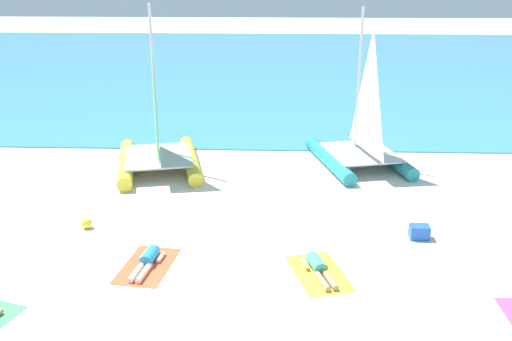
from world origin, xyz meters
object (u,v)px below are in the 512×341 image
Objects in this scene: towel_center_left at (147,266)px; cooler_box at (419,232)px; sailboat_yellow at (158,147)px; towel_center_right at (319,273)px; sunbather_center_left at (148,260)px; sailboat_teal at (361,144)px; beach_ball at (87,223)px; sunbather_center_right at (318,267)px.

cooler_box is at bearing 14.57° from towel_center_left.
sailboat_yellow reaches higher than towel_center_right.
sunbather_center_left is 0.82× the size of towel_center_right.
sailboat_teal is 18.35× the size of beach_ball.
sunbather_center_right is (5.12, -6.91, -0.70)m from sailboat_yellow.
towel_center_right is (-1.92, -7.71, -0.81)m from sailboat_teal.
cooler_box is (2.75, 1.88, 0.05)m from sunbather_center_right.
sailboat_yellow is 11.15× the size of cooler_box.
cooler_box is at bearing -1.54° from beach_ball.
sunbather_center_right is (-1.94, -7.64, -0.68)m from sailboat_teal.
sailboat_teal is 2.87× the size of towel_center_left.
sailboat_yellow is 9.37m from cooler_box.
sailboat_yellow is 2.93× the size of towel_center_left.
towel_center_left is 4.06m from towel_center_right.
towel_center_left is at bearing -90.00° from sunbather_center_left.
sunbather_center_left is at bearing -143.05° from sailboat_teal.
beach_ball is 8.87m from cooler_box.
towel_center_left is at bearing -43.70° from beach_ball.
towel_center_right is (4.05, -0.18, 0.00)m from towel_center_left.
sunbather_center_right is (4.03, -0.12, 0.13)m from towel_center_left.
cooler_box is (7.87, -5.03, -0.65)m from sailboat_yellow.
sailboat_yellow is 6.86m from sunbather_center_left.
towel_center_right is at bearing -2.54° from towel_center_left.
sailboat_teal is 9.57m from sunbather_center_left.
sailboat_yellow is 8.71m from towel_center_right.
sailboat_teal is 3.48× the size of sunbather_center_left.
cooler_box is at bearing -96.42° from sailboat_teal.
sunbather_center_left is 4.03m from sunbather_center_right.
towel_center_right is (4.04, -0.25, -0.13)m from sunbather_center_left.
sailboat_yellow is 18.77× the size of beach_ball.
towel_center_left is at bearing -93.88° from sailboat_yellow.
towel_center_left and towel_center_right have the same top height.
sailboat_teal is 2.87× the size of towel_center_right.
beach_ball is (-8.06, -5.53, -0.66)m from sailboat_teal.
cooler_box is (8.87, -0.24, 0.03)m from beach_ball.
towel_center_right is (5.14, -6.98, -0.82)m from sailboat_yellow.
sailboat_teal reaches higher than sunbather_center_left.
towel_center_left is 7.01m from cooler_box.
sailboat_teal is (7.06, 0.73, -0.02)m from sailboat_yellow.
towel_center_left is 0.14m from sunbather_center_left.
beach_ball is at bearing 160.47° from towel_center_right.
sailboat_yellow is at bearing 99.13° from towel_center_left.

